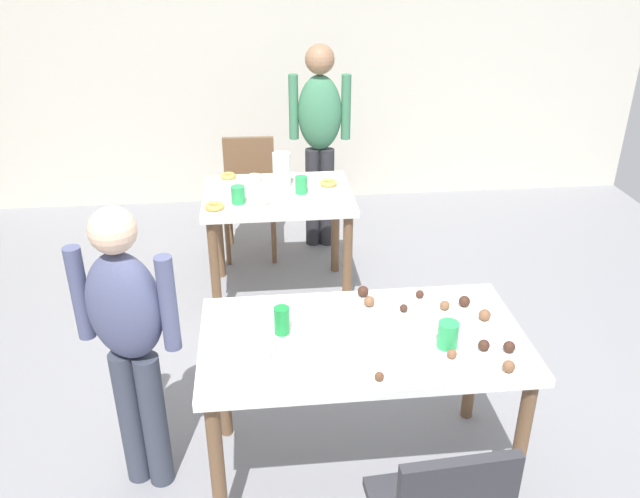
{
  "coord_description": "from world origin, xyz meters",
  "views": [
    {
      "loc": [
        -0.27,
        -2.43,
        2.28
      ],
      "look_at": [
        0.01,
        0.29,
        0.9
      ],
      "focal_mm": 36.25,
      "sensor_mm": 36.0,
      "label": 1
    }
  ],
  "objects_px": {
    "person_adult_far": "(320,130)",
    "soda_can": "(282,320)",
    "mixing_bowl": "(242,356)",
    "dining_table_near": "(362,354)",
    "dining_table_far": "(278,210)",
    "person_girl_near": "(129,333)",
    "pitcher_far": "(282,170)",
    "chair_far_table": "(250,189)"
  },
  "relations": [
    {
      "from": "person_girl_near",
      "to": "pitcher_far",
      "type": "xyz_separation_m",
      "value": [
        0.71,
        1.68,
        0.07
      ]
    },
    {
      "from": "mixing_bowl",
      "to": "dining_table_near",
      "type": "bearing_deg",
      "value": 15.86
    },
    {
      "from": "person_adult_far",
      "to": "soda_can",
      "type": "height_order",
      "value": "person_adult_far"
    },
    {
      "from": "person_adult_far",
      "to": "pitcher_far",
      "type": "xyz_separation_m",
      "value": [
        -0.32,
        -0.67,
        -0.06
      ]
    },
    {
      "from": "dining_table_far",
      "to": "chair_far_table",
      "type": "bearing_deg",
      "value": 104.48
    },
    {
      "from": "dining_table_near",
      "to": "dining_table_far",
      "type": "distance_m",
      "value": 1.66
    },
    {
      "from": "person_adult_far",
      "to": "person_girl_near",
      "type": "bearing_deg",
      "value": -113.55
    },
    {
      "from": "dining_table_far",
      "to": "person_adult_far",
      "type": "bearing_deg",
      "value": 65.41
    },
    {
      "from": "person_girl_near",
      "to": "mixing_bowl",
      "type": "xyz_separation_m",
      "value": [
        0.46,
        -0.19,
        -0.01
      ]
    },
    {
      "from": "person_girl_near",
      "to": "mixing_bowl",
      "type": "distance_m",
      "value": 0.49
    },
    {
      "from": "chair_far_table",
      "to": "soda_can",
      "type": "relative_size",
      "value": 7.13
    },
    {
      "from": "chair_far_table",
      "to": "person_girl_near",
      "type": "relative_size",
      "value": 0.64
    },
    {
      "from": "chair_far_table",
      "to": "person_adult_far",
      "type": "height_order",
      "value": "person_adult_far"
    },
    {
      "from": "dining_table_near",
      "to": "pitcher_far",
      "type": "xyz_separation_m",
      "value": [
        -0.25,
        1.73,
        0.21
      ]
    },
    {
      "from": "pitcher_far",
      "to": "dining_table_near",
      "type": "bearing_deg",
      "value": -81.84
    },
    {
      "from": "mixing_bowl",
      "to": "pitcher_far",
      "type": "relative_size",
      "value": 0.92
    },
    {
      "from": "dining_table_far",
      "to": "chair_far_table",
      "type": "xyz_separation_m",
      "value": [
        -0.19,
        0.72,
        -0.13
      ]
    },
    {
      "from": "dining_table_near",
      "to": "chair_far_table",
      "type": "distance_m",
      "value": 2.41
    },
    {
      "from": "dining_table_far",
      "to": "person_adult_far",
      "type": "relative_size",
      "value": 0.61
    },
    {
      "from": "person_adult_far",
      "to": "mixing_bowl",
      "type": "height_order",
      "value": "person_adult_far"
    },
    {
      "from": "dining_table_far",
      "to": "mixing_bowl",
      "type": "height_order",
      "value": "mixing_bowl"
    },
    {
      "from": "soda_can",
      "to": "pitcher_far",
      "type": "xyz_separation_m",
      "value": [
        0.09,
        1.68,
        0.05
      ]
    },
    {
      "from": "person_adult_far",
      "to": "soda_can",
      "type": "xyz_separation_m",
      "value": [
        -0.4,
        -2.34,
        -0.12
      ]
    },
    {
      "from": "dining_table_near",
      "to": "soda_can",
      "type": "distance_m",
      "value": 0.37
    },
    {
      "from": "dining_table_far",
      "to": "mixing_bowl",
      "type": "xyz_separation_m",
      "value": [
        -0.22,
        -1.78,
        0.16
      ]
    },
    {
      "from": "chair_far_table",
      "to": "person_adult_far",
      "type": "xyz_separation_m",
      "value": [
        0.53,
        0.04,
        0.43
      ]
    },
    {
      "from": "person_girl_near",
      "to": "dining_table_far",
      "type": "bearing_deg",
      "value": 66.96
    },
    {
      "from": "chair_far_table",
      "to": "mixing_bowl",
      "type": "xyz_separation_m",
      "value": [
        -0.03,
        -2.5,
        0.29
      ]
    },
    {
      "from": "person_adult_far",
      "to": "soda_can",
      "type": "distance_m",
      "value": 2.38
    },
    {
      "from": "dining_table_near",
      "to": "soda_can",
      "type": "height_order",
      "value": "soda_can"
    },
    {
      "from": "dining_table_near",
      "to": "soda_can",
      "type": "bearing_deg",
      "value": 170.63
    },
    {
      "from": "pitcher_far",
      "to": "soda_can",
      "type": "bearing_deg",
      "value": -92.9
    },
    {
      "from": "chair_far_table",
      "to": "mixing_bowl",
      "type": "height_order",
      "value": "chair_far_table"
    },
    {
      "from": "person_girl_near",
      "to": "pitcher_far",
      "type": "distance_m",
      "value": 1.83
    },
    {
      "from": "dining_table_near",
      "to": "person_girl_near",
      "type": "xyz_separation_m",
      "value": [
        -0.96,
        0.05,
        0.14
      ]
    },
    {
      "from": "person_girl_near",
      "to": "soda_can",
      "type": "relative_size",
      "value": 11.07
    },
    {
      "from": "dining_table_near",
      "to": "person_adult_far",
      "type": "relative_size",
      "value": 0.88
    },
    {
      "from": "person_adult_far",
      "to": "pitcher_far",
      "type": "height_order",
      "value": "person_adult_far"
    },
    {
      "from": "chair_far_table",
      "to": "soda_can",
      "type": "distance_m",
      "value": 2.33
    },
    {
      "from": "person_adult_far",
      "to": "mixing_bowl",
      "type": "distance_m",
      "value": 2.61
    },
    {
      "from": "chair_far_table",
      "to": "pitcher_far",
      "type": "height_order",
      "value": "pitcher_far"
    },
    {
      "from": "person_girl_near",
      "to": "person_adult_far",
      "type": "bearing_deg",
      "value": 66.45
    }
  ]
}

